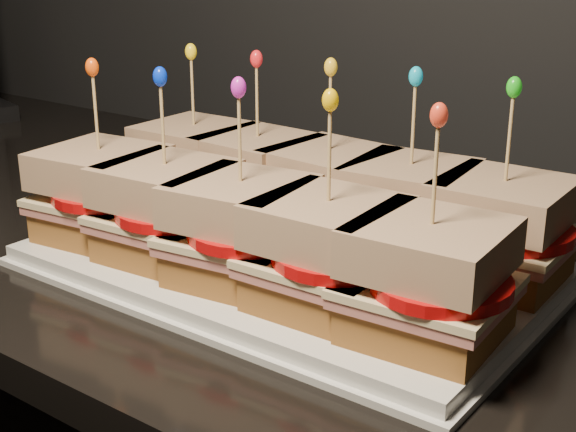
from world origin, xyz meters
The scene contains 73 objects.
granite_slab centered at (0.08, 1.69, 0.93)m, with size 2.31×0.63×0.03m, color black.
platter centered at (0.04, 1.62, 0.95)m, with size 0.44×0.27×0.02m, color silver.
platter_rim centered at (0.04, 1.62, 0.95)m, with size 0.46×0.29×0.01m, color silver.
sandwich_0_bread_bot centered at (-0.13, 1.68, 0.98)m, with size 0.10×0.10×0.03m, color brown.
sandwich_0_ham centered at (-0.13, 1.68, 0.99)m, with size 0.11×0.10×0.01m, color #B3554C.
sandwich_0_cheese centered at (-0.13, 1.68, 1.00)m, with size 0.11×0.11×0.01m, color beige.
sandwich_0_tomato centered at (-0.12, 1.68, 1.01)m, with size 0.10×0.10×0.01m, color red.
sandwich_0_bread_top centered at (-0.13, 1.68, 1.03)m, with size 0.10×0.10×0.03m, color brown.
sandwich_0_pick centered at (-0.13, 1.68, 1.08)m, with size 0.00×0.00×0.09m, color tan.
sandwich_0_frill centered at (-0.13, 1.68, 1.12)m, with size 0.01×0.01×0.02m, color yellow.
sandwich_1_bread_bot centered at (-0.05, 1.68, 0.98)m, with size 0.10×0.10×0.03m, color brown.
sandwich_1_ham centered at (-0.05, 1.68, 0.99)m, with size 0.11×0.10×0.01m, color #B3554C.
sandwich_1_cheese centered at (-0.05, 1.68, 1.00)m, with size 0.11×0.11×0.01m, color beige.
sandwich_1_tomato centered at (-0.04, 1.68, 1.01)m, with size 0.10×0.10×0.01m, color red.
sandwich_1_bread_top centered at (-0.05, 1.68, 1.03)m, with size 0.10×0.10×0.03m, color brown.
sandwich_1_pick centered at (-0.05, 1.68, 1.08)m, with size 0.00×0.00×0.09m, color tan.
sandwich_1_frill centered at (-0.05, 1.68, 1.12)m, with size 0.01×0.01×0.02m, color red.
sandwich_2_bread_bot centered at (0.04, 1.68, 0.98)m, with size 0.10×0.10×0.03m, color brown.
sandwich_2_ham centered at (0.04, 1.68, 0.99)m, with size 0.11×0.10×0.01m, color #B3554C.
sandwich_2_cheese centered at (0.04, 1.68, 1.00)m, with size 0.11×0.11×0.01m, color beige.
sandwich_2_tomato centered at (0.05, 1.68, 1.01)m, with size 0.10×0.10×0.01m, color red.
sandwich_2_bread_top centered at (0.04, 1.68, 1.03)m, with size 0.10×0.10×0.03m, color brown.
sandwich_2_pick centered at (0.04, 1.68, 1.08)m, with size 0.00×0.00×0.09m, color tan.
sandwich_2_frill centered at (0.04, 1.68, 1.12)m, with size 0.01×0.01×0.02m, color yellow.
sandwich_3_bread_bot centered at (0.12, 1.68, 0.98)m, with size 0.10×0.10×0.03m, color brown.
sandwich_3_ham centered at (0.12, 1.68, 0.99)m, with size 0.11×0.10×0.01m, color #B3554C.
sandwich_3_cheese centered at (0.12, 1.68, 1.00)m, with size 0.11×0.11×0.01m, color beige.
sandwich_3_tomato centered at (0.13, 1.68, 1.01)m, with size 0.10×0.10×0.01m, color red.
sandwich_3_bread_top centered at (0.12, 1.68, 1.03)m, with size 0.10×0.10×0.03m, color brown.
sandwich_3_pick centered at (0.12, 1.68, 1.08)m, with size 0.00×0.00×0.09m, color tan.
sandwich_3_frill centered at (0.12, 1.68, 1.12)m, with size 0.01×0.01×0.02m, color #0FA3CA.
sandwich_4_bread_bot centered at (0.20, 1.68, 0.98)m, with size 0.10×0.10×0.03m, color brown.
sandwich_4_ham centered at (0.20, 1.68, 0.99)m, with size 0.11×0.10×0.01m, color #B3554C.
sandwich_4_cheese centered at (0.20, 1.68, 1.00)m, with size 0.11×0.11×0.01m, color beige.
sandwich_4_tomato centered at (0.22, 1.68, 1.01)m, with size 0.10×0.10×0.01m, color red.
sandwich_4_bread_top centered at (0.20, 1.68, 1.03)m, with size 0.10×0.10×0.03m, color brown.
sandwich_4_pick centered at (0.20, 1.68, 1.08)m, with size 0.00×0.00×0.09m, color tan.
sandwich_4_frill centered at (0.20, 1.68, 1.12)m, with size 0.01×0.01×0.02m, color #1CAF18.
sandwich_5_bread_bot centered at (-0.13, 1.56, 0.98)m, with size 0.10×0.10×0.03m, color brown.
sandwich_5_ham centered at (-0.13, 1.56, 0.99)m, with size 0.11×0.10×0.01m, color #B3554C.
sandwich_5_cheese centered at (-0.13, 1.56, 1.00)m, with size 0.11×0.11×0.01m, color beige.
sandwich_5_tomato centered at (-0.12, 1.55, 1.01)m, with size 0.10×0.10×0.01m, color red.
sandwich_5_bread_top centered at (-0.13, 1.56, 1.03)m, with size 0.10×0.10×0.03m, color brown.
sandwich_5_pick centered at (-0.13, 1.56, 1.08)m, with size 0.00×0.00×0.09m, color tan.
sandwich_5_frill centered at (-0.13, 1.56, 1.12)m, with size 0.01×0.01×0.02m, color #F34A0A.
sandwich_6_bread_bot centered at (-0.05, 1.56, 0.98)m, with size 0.10×0.10×0.03m, color brown.
sandwich_6_ham centered at (-0.05, 1.56, 0.99)m, with size 0.11×0.10×0.01m, color #B3554C.
sandwich_6_cheese centered at (-0.05, 1.56, 1.00)m, with size 0.11×0.11×0.01m, color beige.
sandwich_6_tomato centered at (-0.04, 1.55, 1.01)m, with size 0.10×0.10×0.01m, color red.
sandwich_6_bread_top centered at (-0.05, 1.56, 1.03)m, with size 0.10×0.10×0.03m, color brown.
sandwich_6_pick centered at (-0.05, 1.56, 1.08)m, with size 0.00×0.00×0.09m, color tan.
sandwich_6_frill centered at (-0.05, 1.56, 1.12)m, with size 0.01×0.01×0.02m, color #072EE2.
sandwich_7_bread_bot centered at (0.04, 1.56, 0.98)m, with size 0.10×0.10×0.03m, color brown.
sandwich_7_ham centered at (0.04, 1.56, 0.99)m, with size 0.11×0.10×0.01m, color #B3554C.
sandwich_7_cheese centered at (0.04, 1.56, 1.00)m, with size 0.11×0.11×0.01m, color beige.
sandwich_7_tomato centered at (0.05, 1.55, 1.01)m, with size 0.10×0.10×0.01m, color red.
sandwich_7_bread_top centered at (0.04, 1.56, 1.03)m, with size 0.10×0.10×0.03m, color brown.
sandwich_7_pick centered at (0.04, 1.56, 1.08)m, with size 0.00×0.00×0.09m, color tan.
sandwich_7_frill centered at (0.04, 1.56, 1.12)m, with size 0.01×0.01×0.02m, color #CA21B6.
sandwich_8_bread_bot centered at (0.12, 1.56, 0.98)m, with size 0.10×0.10×0.03m, color brown.
sandwich_8_ham centered at (0.12, 1.56, 0.99)m, with size 0.11×0.10×0.01m, color #B3554C.
sandwich_8_cheese centered at (0.12, 1.56, 1.00)m, with size 0.11×0.11×0.01m, color beige.
sandwich_8_tomato centered at (0.13, 1.55, 1.01)m, with size 0.10×0.10×0.01m, color red.
sandwich_8_bread_top centered at (0.12, 1.56, 1.03)m, with size 0.10×0.10×0.03m, color brown.
sandwich_8_pick centered at (0.12, 1.56, 1.08)m, with size 0.00×0.00×0.09m, color tan.
sandwich_8_frill centered at (0.12, 1.56, 1.12)m, with size 0.01×0.01×0.02m, color #E6AD05.
sandwich_9_bread_bot centered at (0.20, 1.56, 0.98)m, with size 0.10×0.10×0.03m, color brown.
sandwich_9_ham centered at (0.20, 1.56, 0.99)m, with size 0.11×0.10×0.01m, color #B3554C.
sandwich_9_cheese centered at (0.20, 1.56, 1.00)m, with size 0.11×0.11×0.01m, color beige.
sandwich_9_tomato centered at (0.22, 1.55, 1.01)m, with size 0.10×0.10×0.01m, color red.
sandwich_9_bread_top centered at (0.20, 1.56, 1.03)m, with size 0.10×0.10×0.03m, color brown.
sandwich_9_pick centered at (0.20, 1.56, 1.08)m, with size 0.00×0.00×0.09m, color tan.
sandwich_9_frill centered at (0.20, 1.56, 1.12)m, with size 0.01×0.01×0.02m, color red.
Camera 1 is at (0.43, 1.09, 1.23)m, focal length 50.00 mm.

